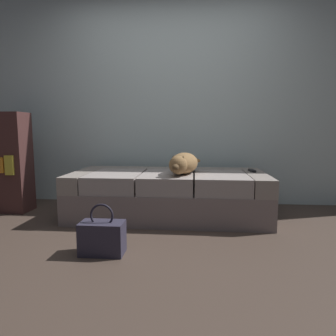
{
  "coord_description": "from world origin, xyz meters",
  "views": [
    {
      "loc": [
        0.27,
        -2.05,
        0.9
      ],
      "look_at": [
        0.0,
        0.96,
        0.52
      ],
      "focal_mm": 31.63,
      "sensor_mm": 36.0,
      "label": 1
    }
  ],
  "objects_px": {
    "bookshelf": "(3,163)",
    "handbag": "(102,237)",
    "dog_tan": "(183,163)",
    "tv_remote": "(252,171)",
    "couch": "(168,194)"
  },
  "relations": [
    {
      "from": "bookshelf",
      "to": "dog_tan",
      "type": "bearing_deg",
      "value": -4.61
    },
    {
      "from": "handbag",
      "to": "dog_tan",
      "type": "bearing_deg",
      "value": 58.05
    },
    {
      "from": "bookshelf",
      "to": "couch",
      "type": "bearing_deg",
      "value": -0.92
    },
    {
      "from": "couch",
      "to": "bookshelf",
      "type": "relative_size",
      "value": 1.83
    },
    {
      "from": "bookshelf",
      "to": "handbag",
      "type": "bearing_deg",
      "value": -35.99
    },
    {
      "from": "tv_remote",
      "to": "handbag",
      "type": "bearing_deg",
      "value": -144.75
    },
    {
      "from": "couch",
      "to": "handbag",
      "type": "distance_m",
      "value": 1.1
    },
    {
      "from": "couch",
      "to": "bookshelf",
      "type": "distance_m",
      "value": 1.88
    },
    {
      "from": "couch",
      "to": "handbag",
      "type": "bearing_deg",
      "value": -111.21
    },
    {
      "from": "dog_tan",
      "to": "bookshelf",
      "type": "distance_m",
      "value": 2.01
    },
    {
      "from": "dog_tan",
      "to": "tv_remote",
      "type": "height_order",
      "value": "dog_tan"
    },
    {
      "from": "tv_remote",
      "to": "bookshelf",
      "type": "relative_size",
      "value": 0.14
    },
    {
      "from": "couch",
      "to": "bookshelf",
      "type": "height_order",
      "value": "bookshelf"
    },
    {
      "from": "couch",
      "to": "dog_tan",
      "type": "height_order",
      "value": "dog_tan"
    },
    {
      "from": "dog_tan",
      "to": "bookshelf",
      "type": "relative_size",
      "value": 0.57
    }
  ]
}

